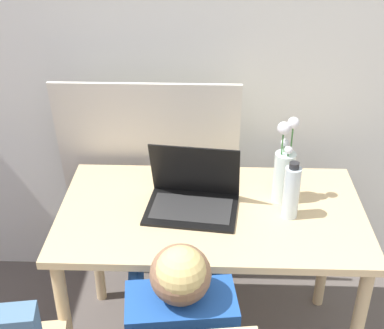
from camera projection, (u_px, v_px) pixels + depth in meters
The scene contains 7 objects.
wall_back at pixel (243, 43), 2.34m from camera, with size 6.40×0.05×2.50m.
dining_table at pixel (211, 231), 2.15m from camera, with size 1.20×0.68×0.75m.
person_seated at pixel (180, 329), 1.72m from camera, with size 0.38×0.46×1.01m.
laptop at pixel (193, 193), 2.09m from camera, with size 0.38×0.30×0.25m.
flower_vase at pixel (284, 170), 2.09m from camera, with size 0.08×0.08×0.36m.
water_bottle at pixel (291, 192), 2.01m from camera, with size 0.06×0.06×0.24m.
cardboard_panel at pixel (151, 189), 2.57m from camera, with size 0.82×0.18×1.14m.
Camera 1 is at (-0.14, -0.08, 1.95)m, focal length 50.00 mm.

